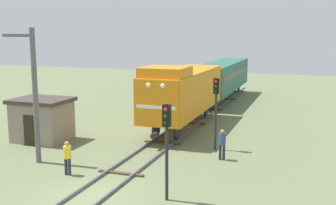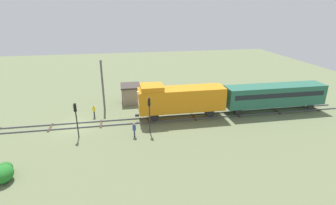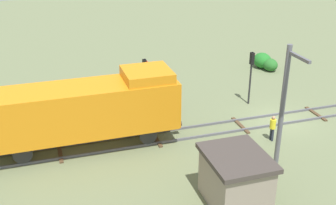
% 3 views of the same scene
% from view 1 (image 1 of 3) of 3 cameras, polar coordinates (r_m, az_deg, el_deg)
% --- Properties ---
extents(ground_plane, '(108.36, 108.36, 0.00)m').
position_cam_1_polar(ground_plane, '(18.69, -10.48, -12.42)').
color(ground_plane, '#66704C').
extents(railway_track, '(2.40, 72.24, 0.16)m').
position_cam_1_polar(railway_track, '(18.66, -10.48, -12.21)').
color(railway_track, '#595960').
rests_on(railway_track, ground).
extents(locomotive, '(2.90, 11.60, 4.60)m').
position_cam_1_polar(locomotive, '(29.76, 2.04, 1.61)').
color(locomotive, orange).
rests_on(locomotive, railway_track).
extents(passenger_car_leading, '(2.84, 14.00, 3.66)m').
position_cam_1_polar(passenger_car_leading, '(42.61, 7.41, 3.68)').
color(passenger_car_leading, '#26604C').
rests_on(passenger_car_leading, railway_track).
extents(traffic_signal_near, '(0.32, 0.34, 4.06)m').
position_cam_1_polar(traffic_signal_near, '(17.16, -0.19, -4.33)').
color(traffic_signal_near, '#262628').
rests_on(traffic_signal_near, ground).
extents(traffic_signal_mid, '(0.32, 0.34, 4.26)m').
position_cam_1_polar(traffic_signal_mid, '(24.66, 6.53, 0.27)').
color(traffic_signal_mid, '#262628').
rests_on(traffic_signal_mid, ground).
extents(worker_near_track, '(0.38, 0.38, 1.70)m').
position_cam_1_polar(worker_near_track, '(21.20, -13.48, -6.97)').
color(worker_near_track, '#262B38').
rests_on(worker_near_track, ground).
extents(worker_by_signal, '(0.38, 0.38, 1.70)m').
position_cam_1_polar(worker_by_signal, '(23.16, 7.35, -5.34)').
color(worker_by_signal, '#262B38').
rests_on(worker_by_signal, ground).
extents(catenary_mast, '(1.94, 0.28, 7.14)m').
position_cam_1_polar(catenary_mast, '(23.09, -17.69, 1.36)').
color(catenary_mast, '#595960').
rests_on(catenary_mast, ground).
extents(relay_hut, '(3.50, 2.90, 2.74)m').
position_cam_1_polar(relay_hut, '(27.99, -16.68, -2.20)').
color(relay_hut, gray).
rests_on(relay_hut, ground).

